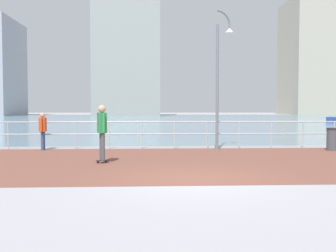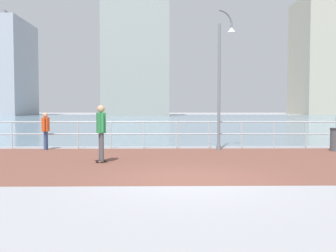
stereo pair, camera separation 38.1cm
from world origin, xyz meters
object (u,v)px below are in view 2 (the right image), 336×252
Objects in this scene: lamppost at (223,73)px; bystander at (46,128)px; skateboarder at (101,128)px; trash_bin at (336,139)px.

lamppost is 3.71× the size of bystander.
lamppost is 3.16× the size of skateboarder.
bystander is at bearing 127.95° from skateboarder.
lamppost is at bearing 173.95° from trash_bin.
trash_bin is at bearing -3.31° from bystander.
skateboarder reaches higher than trash_bin.
bystander is at bearing 176.69° from trash_bin.
lamppost reaches higher than bystander.
bystander is 11.88m from trash_bin.
skateboarder is at bearing -161.05° from trash_bin.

